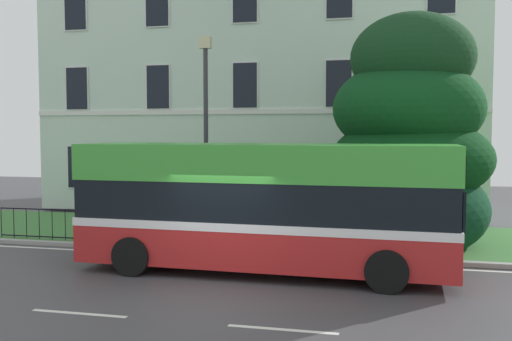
{
  "coord_description": "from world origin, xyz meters",
  "views": [
    {
      "loc": [
        3.86,
        -11.74,
        3.51
      ],
      "look_at": [
        0.04,
        4.49,
        2.39
      ],
      "focal_mm": 40.8,
      "sensor_mm": 36.0,
      "label": 1
    }
  ],
  "objects": [
    {
      "name": "litter_bin",
      "position": [
        2.81,
        5.12,
        0.64
      ],
      "size": [
        0.53,
        0.53,
        1.04
      ],
      "color": "#23472D",
      "rests_on": "ground_plane"
    },
    {
      "name": "single_decker_bus",
      "position": [
        0.78,
        2.3,
        1.69
      ],
      "size": [
        9.32,
        2.86,
        3.21
      ],
      "rotation": [
        0.0,
        0.0,
        -0.02
      ],
      "color": "red",
      "rests_on": "ground_plane"
    },
    {
      "name": "evergreen_tree",
      "position": [
        4.28,
        6.47,
        3.0
      ],
      "size": [
        5.28,
        5.18,
        7.45
      ],
      "color": "#423328",
      "rests_on": "ground_plane"
    },
    {
      "name": "street_lamp_post",
      "position": [
        -1.78,
        5.44,
        3.75
      ],
      "size": [
        0.36,
        0.24,
        6.3
      ],
      "color": "#333338",
      "rests_on": "ground_plane"
    },
    {
      "name": "ground_plane",
      "position": [
        0.0,
        1.16,
        -0.01
      ],
      "size": [
        60.0,
        56.0,
        0.18
      ],
      "color": "#424044"
    },
    {
      "name": "georgian_townhouse",
      "position": [
        -1.95,
        15.04,
        6.43
      ],
      "size": [
        19.05,
        8.17,
        12.56
      ],
      "color": "silver",
      "rests_on": "ground_plane"
    },
    {
      "name": "iron_verge_railing",
      "position": [
        -1.95,
        4.4,
        0.62
      ],
      "size": [
        12.85,
        0.04,
        0.97
      ],
      "color": "black",
      "rests_on": "ground_plane"
    }
  ]
}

